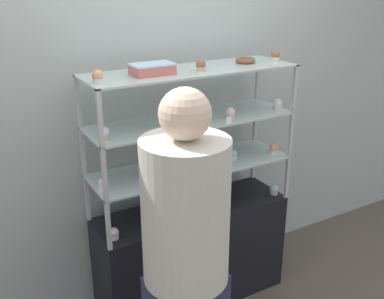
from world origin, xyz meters
name	(u,v)px	position (x,y,z in m)	size (l,w,h in m)	color
ground_plane	(192,296)	(0.00, 0.00, 0.00)	(20.00, 20.00, 0.00)	brown
back_wall	(167,115)	(0.00, 0.35, 1.30)	(8.00, 0.05, 2.60)	#A8B2AD
display_base	(192,254)	(0.00, 0.00, 0.37)	(1.33, 0.41, 0.74)	black
display_riser_lower	(192,168)	(0.00, 0.00, 1.03)	(1.33, 0.41, 0.31)	#B7B7BC
display_riser_middle	(192,122)	(0.00, 0.00, 1.34)	(1.33, 0.41, 0.31)	#B7B7BC
display_riser_upper	(192,73)	(0.00, 0.00, 1.66)	(1.33, 0.41, 0.31)	#B7B7BC
layer_cake_centerpiece	(171,202)	(-0.13, 0.04, 0.79)	(0.16, 0.16, 0.11)	brown
sheet_cake_frosted	(152,69)	(-0.27, -0.02, 1.71)	(0.24, 0.15, 0.06)	#C66660
cupcake_0	(114,234)	(-0.59, -0.10, 0.77)	(0.06, 0.06, 0.07)	beige
cupcake_1	(221,201)	(0.20, -0.06, 0.77)	(0.06, 0.06, 0.07)	#CCB28C
cupcake_2	(274,190)	(0.61, -0.11, 0.77)	(0.06, 0.06, 0.07)	#CCB28C
price_tag_0	(219,213)	(0.09, -0.19, 0.76)	(0.04, 0.00, 0.04)	white
cupcake_3	(103,184)	(-0.62, -0.05, 1.08)	(0.06, 0.06, 0.07)	white
cupcake_4	(154,175)	(-0.31, -0.08, 1.08)	(0.06, 0.06, 0.07)	#CCB28C
cupcake_5	(199,164)	(0.01, -0.07, 1.08)	(0.06, 0.06, 0.07)	#CCB28C
cupcake_6	(233,154)	(0.29, -0.04, 1.08)	(0.06, 0.06, 0.07)	white
cupcake_7	(273,149)	(0.60, -0.09, 1.08)	(0.06, 0.06, 0.07)	white
price_tag_1	(168,181)	(-0.27, -0.19, 1.07)	(0.04, 0.00, 0.04)	white
cupcake_8	(104,133)	(-0.60, -0.08, 1.40)	(0.06, 0.06, 0.07)	#CCB28C
cupcake_9	(170,122)	(-0.20, -0.09, 1.40)	(0.06, 0.06, 0.07)	beige
cupcake_10	(230,113)	(0.22, -0.10, 1.40)	(0.06, 0.06, 0.07)	#CCB28C
cupcake_11	(277,104)	(0.61, -0.08, 1.40)	(0.06, 0.06, 0.07)	white
price_tag_2	(229,120)	(0.15, -0.19, 1.38)	(0.04, 0.00, 0.04)	white
cupcake_12	(98,77)	(-0.61, -0.09, 1.71)	(0.06, 0.06, 0.07)	beige
cupcake_13	(201,65)	(0.01, -0.08, 1.71)	(0.06, 0.06, 0.07)	#CCB28C
cupcake_14	(275,56)	(0.61, -0.03, 1.71)	(0.06, 0.06, 0.07)	beige
price_tag_3	(192,73)	(-0.10, -0.19, 1.70)	(0.04, 0.00, 0.04)	white
donut_glazed	(245,60)	(0.40, 0.01, 1.69)	(0.13, 0.13, 0.03)	brown
customer_figure	(186,255)	(-0.45, -0.73, 0.95)	(0.41, 0.41, 1.77)	#282D47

